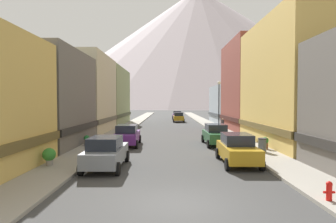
{
  "coord_description": "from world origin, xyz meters",
  "views": [
    {
      "loc": [
        -0.34,
        -9.98,
        3.7
      ],
      "look_at": [
        -0.32,
        35.29,
        2.15
      ],
      "focal_mm": 30.02,
      "sensor_mm": 36.0,
      "label": 1
    }
  ],
  "objects_px": {
    "car_right_1": "(216,134)",
    "trash_bin_right": "(262,145)",
    "potted_plant_1": "(49,155)",
    "potted_plant_2": "(265,143)",
    "car_left_1": "(127,135)",
    "fire_hydrant_near": "(329,190)",
    "streetlamp_right": "(219,99)",
    "car_driving_1": "(178,117)",
    "potted_plant_0": "(87,140)",
    "car_left_0": "(106,152)",
    "car_right_0": "(237,149)",
    "car_driving_0": "(177,115)",
    "pedestrian_0": "(222,125)"
  },
  "relations": [
    {
      "from": "potted_plant_2",
      "to": "car_left_1",
      "type": "bearing_deg",
      "value": 166.82
    },
    {
      "from": "car_right_1",
      "to": "trash_bin_right",
      "type": "bearing_deg",
      "value": -58.98
    },
    {
      "from": "fire_hydrant_near",
      "to": "streetlamp_right",
      "type": "distance_m",
      "value": 21.67
    },
    {
      "from": "car_left_1",
      "to": "car_right_1",
      "type": "bearing_deg",
      "value": 3.25
    },
    {
      "from": "car_right_0",
      "to": "streetlamp_right",
      "type": "relative_size",
      "value": 0.76
    },
    {
      "from": "car_left_1",
      "to": "car_driving_1",
      "type": "bearing_deg",
      "value": 79.16
    },
    {
      "from": "potted_plant_1",
      "to": "car_right_1",
      "type": "bearing_deg",
      "value": 38.07
    },
    {
      "from": "car_driving_1",
      "to": "fire_hydrant_near",
      "type": "xyz_separation_m",
      "value": [
        3.85,
        -41.85,
        -0.37
      ]
    },
    {
      "from": "car_right_1",
      "to": "fire_hydrant_near",
      "type": "xyz_separation_m",
      "value": [
        1.65,
        -14.08,
        -0.37
      ]
    },
    {
      "from": "potted_plant_0",
      "to": "potted_plant_2",
      "type": "bearing_deg",
      "value": -7.16
    },
    {
      "from": "car_right_0",
      "to": "car_left_0",
      "type": "bearing_deg",
      "value": -171.62
    },
    {
      "from": "car_left_1",
      "to": "car_driving_0",
      "type": "distance_m",
      "value": 36.59
    },
    {
      "from": "car_left_1",
      "to": "car_right_1",
      "type": "relative_size",
      "value": 1.0
    },
    {
      "from": "potted_plant_0",
      "to": "potted_plant_1",
      "type": "xyz_separation_m",
      "value": [
        0.0,
        -7.26,
        0.14
      ]
    },
    {
      "from": "potted_plant_0",
      "to": "streetlamp_right",
      "type": "xyz_separation_m",
      "value": [
        12.35,
        8.51,
        3.41
      ]
    },
    {
      "from": "car_left_0",
      "to": "potted_plant_2",
      "type": "height_order",
      "value": "car_left_0"
    },
    {
      "from": "potted_plant_0",
      "to": "streetlamp_right",
      "type": "relative_size",
      "value": 0.14
    },
    {
      "from": "car_right_1",
      "to": "trash_bin_right",
      "type": "xyz_separation_m",
      "value": [
        2.55,
        -4.24,
        -0.26
      ]
    },
    {
      "from": "car_driving_1",
      "to": "fire_hydrant_near",
      "type": "relative_size",
      "value": 6.25
    },
    {
      "from": "car_left_0",
      "to": "trash_bin_right",
      "type": "height_order",
      "value": "car_left_0"
    },
    {
      "from": "potted_plant_2",
      "to": "car_left_0",
      "type": "bearing_deg",
      "value": -152.76
    },
    {
      "from": "car_left_0",
      "to": "car_right_1",
      "type": "height_order",
      "value": "same"
    },
    {
      "from": "potted_plant_1",
      "to": "potted_plant_2",
      "type": "distance_m",
      "value": 15.04
    },
    {
      "from": "car_right_1",
      "to": "fire_hydrant_near",
      "type": "height_order",
      "value": "car_right_1"
    },
    {
      "from": "trash_bin_right",
      "to": "potted_plant_1",
      "type": "distance_m",
      "value": 14.0
    },
    {
      "from": "car_left_1",
      "to": "car_right_1",
      "type": "height_order",
      "value": "same"
    },
    {
      "from": "car_left_1",
      "to": "fire_hydrant_near",
      "type": "xyz_separation_m",
      "value": [
        9.25,
        -13.65,
        -0.37
      ]
    },
    {
      "from": "car_right_1",
      "to": "car_driving_0",
      "type": "relative_size",
      "value": 1.01
    },
    {
      "from": "trash_bin_right",
      "to": "fire_hydrant_near",
      "type": "bearing_deg",
      "value": -95.22
    },
    {
      "from": "car_right_0",
      "to": "potted_plant_1",
      "type": "height_order",
      "value": "car_right_0"
    },
    {
      "from": "trash_bin_right",
      "to": "potted_plant_1",
      "type": "relative_size",
      "value": 1.01
    },
    {
      "from": "car_driving_0",
      "to": "trash_bin_right",
      "type": "xyz_separation_m",
      "value": [
        4.75,
        -40.0,
        -0.26
      ]
    },
    {
      "from": "car_driving_0",
      "to": "potted_plant_2",
      "type": "height_order",
      "value": "car_driving_0"
    },
    {
      "from": "car_left_0",
      "to": "potted_plant_0",
      "type": "height_order",
      "value": "car_left_0"
    },
    {
      "from": "car_left_1",
      "to": "streetlamp_right",
      "type": "height_order",
      "value": "streetlamp_right"
    },
    {
      "from": "car_driving_0",
      "to": "potted_plant_0",
      "type": "distance_m",
      "value": 37.95
    },
    {
      "from": "car_right_1",
      "to": "potted_plant_1",
      "type": "bearing_deg",
      "value": -141.93
    },
    {
      "from": "potted_plant_1",
      "to": "pedestrian_0",
      "type": "bearing_deg",
      "value": 53.9
    },
    {
      "from": "car_driving_1",
      "to": "potted_plant_1",
      "type": "xyz_separation_m",
      "value": [
        -8.6,
        -36.23,
        -0.19
      ]
    },
    {
      "from": "car_left_1",
      "to": "potted_plant_0",
      "type": "xyz_separation_m",
      "value": [
        -3.2,
        -0.77,
        -0.33
      ]
    },
    {
      "from": "car_left_0",
      "to": "car_right_0",
      "type": "height_order",
      "value": "same"
    },
    {
      "from": "car_left_0",
      "to": "car_driving_0",
      "type": "bearing_deg",
      "value": 83.05
    },
    {
      "from": "car_right_0",
      "to": "streetlamp_right",
      "type": "bearing_deg",
      "value": 83.99
    },
    {
      "from": "fire_hydrant_near",
      "to": "streetlamp_right",
      "type": "bearing_deg",
      "value": 90.27
    },
    {
      "from": "pedestrian_0",
      "to": "potted_plant_2",
      "type": "bearing_deg",
      "value": -86.61
    },
    {
      "from": "car_driving_1",
      "to": "potted_plant_0",
      "type": "distance_m",
      "value": 30.22
    },
    {
      "from": "car_left_1",
      "to": "streetlamp_right",
      "type": "bearing_deg",
      "value": 40.23
    },
    {
      "from": "fire_hydrant_near",
      "to": "car_right_1",
      "type": "bearing_deg",
      "value": 96.69
    },
    {
      "from": "car_right_0",
      "to": "car_driving_0",
      "type": "xyz_separation_m",
      "value": [
        -2.2,
        43.16,
        0.0
      ]
    },
    {
      "from": "car_left_0",
      "to": "potted_plant_2",
      "type": "distance_m",
      "value": 12.15
    }
  ]
}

